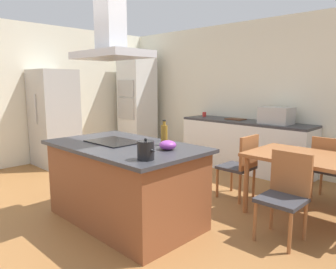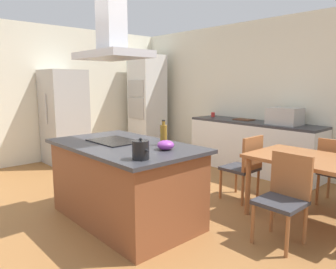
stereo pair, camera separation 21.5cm
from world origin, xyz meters
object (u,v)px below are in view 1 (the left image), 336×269
cutting_board (235,119)px  refrigerator (54,118)px  chair_facing_island (286,190)px  coffee_mug_red (204,114)px  dining_table (312,163)px  olive_oil_bottle (164,135)px  mixing_bowl (168,145)px  chair_facing_back_wall (330,166)px  range_hood (111,35)px  wall_oven_stack (137,103)px  cooktop (114,142)px  countertop_microwave (276,115)px  chair_at_left_end (242,163)px  tea_kettle (146,150)px

cutting_board → refrigerator: 3.44m
cutting_board → chair_facing_island: bearing=-47.0°
coffee_mug_red → dining_table: 3.02m
coffee_mug_red → refrigerator: bearing=-128.4°
olive_oil_bottle → cutting_board: size_ratio=0.83×
olive_oil_bottle → mixing_bowl: bearing=-36.4°
chair_facing_back_wall → range_hood: size_ratio=0.99×
wall_oven_stack → dining_table: bearing=-14.1°
cooktop → chair_facing_island: 1.95m
countertop_microwave → chair_at_left_end: size_ratio=0.56×
mixing_bowl → countertop_microwave: size_ratio=0.36×
cooktop → cutting_board: (-0.22, 2.93, 0.00)m
mixing_bowl → countertop_microwave: (-0.14, 2.74, 0.09)m
mixing_bowl → dining_table: size_ratio=0.13×
olive_oil_bottle → cutting_board: (-0.77, 2.65, -0.11)m
dining_table → chair_at_left_end: chair_at_left_end is taller
range_hood → chair_facing_island: bearing=27.4°
countertop_microwave → olive_oil_bottle: bearing=-91.1°
dining_table → chair_at_left_end: 0.93m
dining_table → chair_at_left_end: size_ratio=1.57×
dining_table → chair_facing_back_wall: size_ratio=1.57×
chair_at_left_end → chair_facing_island: bearing=-36.0°
cutting_board → range_hood: bearing=-85.8°
wall_oven_stack → chair_facing_back_wall: bearing=-5.7°
cutting_board → olive_oil_bottle: bearing=-73.8°
wall_oven_stack → chair_facing_island: (4.40, -1.77, -0.59)m
cooktop → coffee_mug_red: bearing=108.1°
wall_oven_stack → coffee_mug_red: bearing=9.7°
cooktop → wall_oven_stack: wall_oven_stack is taller
wall_oven_stack → chair_facing_island: bearing=-21.9°
chair_at_left_end → range_hood: size_ratio=0.99×
refrigerator → chair_facing_back_wall: bearing=19.2°
olive_oil_bottle → dining_table: bearing=47.7°
cooktop → refrigerator: refrigerator is taller
cooktop → tea_kettle: (0.90, -0.30, 0.08)m
cooktop → wall_oven_stack: bearing=135.6°
countertop_microwave → chair_facing_back_wall: (1.10, -0.67, -0.53)m
wall_oven_stack → tea_kettle: bearing=-39.3°
refrigerator → dining_table: refrigerator is taller
tea_kettle → olive_oil_bottle: (-0.35, 0.58, 0.03)m
mixing_bowl → wall_oven_stack: (-3.45, 2.51, 0.15)m
chair_at_left_end → range_hood: bearing=-116.8°
countertop_microwave → range_hood: range_hood is taller
refrigerator → chair_facing_back_wall: refrigerator is taller
tea_kettle → range_hood: range_hood is taller
wall_oven_stack → chair_at_left_end: bearing=-17.6°
cooktop → range_hood: (-0.00, 0.00, 1.20)m
cutting_board → refrigerator: (-2.57, -2.28, 0.00)m
tea_kettle → range_hood: size_ratio=0.23×
chair_at_left_end → range_hood: (-0.78, -1.54, 1.59)m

